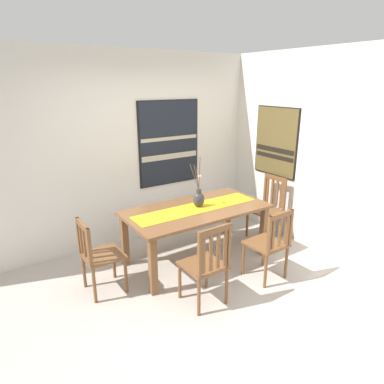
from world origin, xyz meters
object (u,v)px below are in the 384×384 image
at_px(dining_table, 196,215).
at_px(chair_0, 268,207).
at_px(painting_on_side_wall, 276,142).
at_px(chair_3, 269,243).
at_px(centerpiece_vase, 199,198).
at_px(chair_2, 98,255).
at_px(painting_on_back_wall, 169,143).
at_px(chair_1, 207,263).

height_order(dining_table, chair_0, chair_0).
bearing_deg(dining_table, painting_on_side_wall, 5.98).
height_order(chair_0, painting_on_side_wall, painting_on_side_wall).
height_order(chair_3, painting_on_side_wall, painting_on_side_wall).
xyz_separation_m(centerpiece_vase, chair_2, (-1.37, -0.03, -0.39)).
relative_size(dining_table, painting_on_back_wall, 1.47).
relative_size(dining_table, chair_1, 1.97).
xyz_separation_m(dining_table, chair_2, (-1.31, -0.01, -0.17)).
bearing_deg(painting_on_back_wall, chair_3, -82.76).
bearing_deg(chair_1, centerpiece_vase, 60.01).
relative_size(chair_0, painting_on_side_wall, 0.91).
distance_m(dining_table, chair_2, 1.33).
relative_size(chair_1, chair_3, 1.05).
distance_m(dining_table, painting_on_back_wall, 1.31).
relative_size(centerpiece_vase, painting_on_side_wall, 0.68).
height_order(centerpiece_vase, chair_0, centerpiece_vase).
xyz_separation_m(chair_2, chair_3, (1.77, -0.85, 0.01)).
xyz_separation_m(chair_2, painting_on_back_wall, (1.53, 1.05, 0.94)).
relative_size(dining_table, painting_on_side_wall, 1.79).
relative_size(centerpiece_vase, chair_2, 0.80).
distance_m(chair_3, painting_on_back_wall, 2.13).
height_order(dining_table, centerpiece_vase, centerpiece_vase).
height_order(chair_1, chair_2, chair_1).
bearing_deg(centerpiece_vase, chair_1, -119.99).
relative_size(dining_table, centerpiece_vase, 2.64).
xyz_separation_m(chair_0, chair_3, (-0.84, -0.84, -0.02)).
height_order(dining_table, painting_on_side_wall, painting_on_side_wall).
distance_m(chair_3, painting_on_side_wall, 1.78).
height_order(chair_1, painting_on_back_wall, painting_on_back_wall).
relative_size(centerpiece_vase, chair_0, 0.74).
bearing_deg(chair_0, painting_on_back_wall, 135.58).
bearing_deg(chair_3, centerpiece_vase, 114.55).
relative_size(chair_1, chair_2, 1.08).
height_order(dining_table, chair_1, chair_1).
height_order(centerpiece_vase, chair_2, centerpiece_vase).
xyz_separation_m(chair_0, chair_2, (-2.61, 0.01, -0.03)).
xyz_separation_m(centerpiece_vase, chair_1, (-0.51, -0.88, -0.36)).
relative_size(dining_table, chair_2, 2.11).
distance_m(centerpiece_vase, chair_1, 1.08).
bearing_deg(dining_table, painting_on_back_wall, 78.44).
bearing_deg(chair_2, chair_1, -44.68).
bearing_deg(painting_on_back_wall, chair_2, -145.52).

